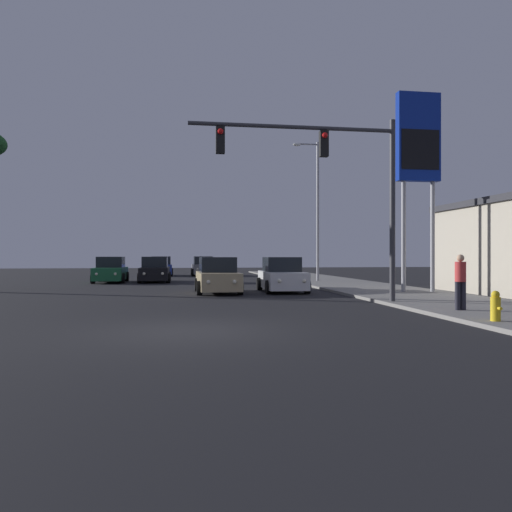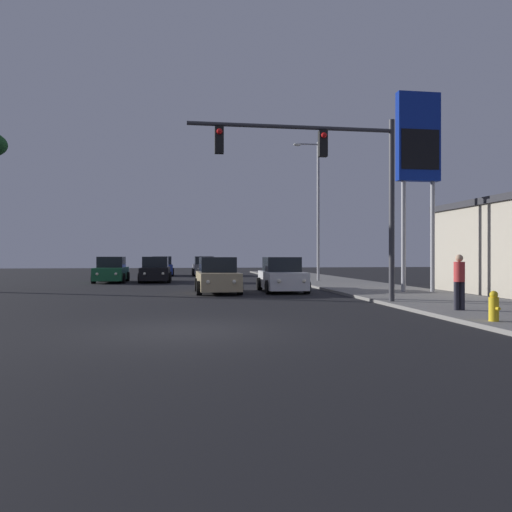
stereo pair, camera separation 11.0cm
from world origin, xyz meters
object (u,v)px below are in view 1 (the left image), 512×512
object	(u,v)px
car_tan	(218,277)
street_lamp	(316,204)
car_white	(282,276)
car_black	(155,271)
traffic_light_mast	(336,171)
car_green	(111,271)
pedestrian_on_sidewalk	(460,280)
car_blue	(161,267)
gas_station_sign	(418,148)
fire_hydrant	(496,306)
car_grey	(203,267)

from	to	relation	value
car_tan	street_lamp	distance (m)	11.47
car_white	car_tan	world-z (taller)	same
car_tan	street_lamp	world-z (taller)	street_lamp
car_black	traffic_light_mast	xyz separation A→B (m)	(7.04, -16.68, 3.97)
car_green	pedestrian_on_sidewalk	bearing A→B (deg)	123.21
car_blue	car_tan	bearing A→B (deg)	97.24
gas_station_sign	fire_hydrant	world-z (taller)	gas_station_sign
car_blue	pedestrian_on_sidewalk	bearing A→B (deg)	106.23
car_tan	street_lamp	size ratio (longest dim) A/B	0.48
car_tan	car_blue	bearing A→B (deg)	-82.10
car_blue	car_tan	xyz separation A→B (m)	(3.36, -20.67, 0.00)
car_white	pedestrian_on_sidewalk	distance (m)	10.38
car_green	traffic_light_mast	xyz separation A→B (m)	(9.88, -16.69, 3.97)
car_grey	car_green	xyz separation A→B (m)	(-6.48, -10.20, 0.00)
traffic_light_mast	car_tan	bearing A→B (deg)	119.50
car_grey	traffic_light_mast	distance (m)	27.39
car_blue	car_tan	size ratio (longest dim) A/B	1.00
gas_station_sign	fire_hydrant	bearing A→B (deg)	-106.44
street_lamp	car_green	bearing A→B (deg)	170.48
car_black	traffic_light_mast	distance (m)	18.53
car_grey	gas_station_sign	size ratio (longest dim) A/B	0.48
car_green	fire_hydrant	bearing A→B (deg)	119.11
car_blue	gas_station_sign	distance (m)	26.62
car_tan	street_lamp	xyz separation A→B (m)	(6.98, 7.99, 4.36)
fire_hydrant	pedestrian_on_sidewalk	distance (m)	2.61
car_blue	gas_station_sign	bearing A→B (deg)	116.22
pedestrian_on_sidewalk	car_tan	bearing A→B (deg)	124.64
car_tan	pedestrian_on_sidewalk	bearing A→B (deg)	123.31
car_blue	gas_station_sign	size ratio (longest dim) A/B	0.48
car_grey	gas_station_sign	world-z (taller)	gas_station_sign
car_black	pedestrian_on_sidewalk	size ratio (longest dim) A/B	2.59
car_black	traffic_light_mast	size ratio (longest dim) A/B	0.59
car_black	street_lamp	xyz separation A→B (m)	(10.36, -2.20, 4.36)
gas_station_sign	pedestrian_on_sidewalk	size ratio (longest dim) A/B	5.39
car_white	car_grey	world-z (taller)	same
car_blue	gas_station_sign	world-z (taller)	gas_station_sign
car_green	car_black	bearing A→B (deg)	-179.96
traffic_light_mast	car_blue	bearing A→B (deg)	104.51
car_white	car_blue	distance (m)	21.41
street_lamp	pedestrian_on_sidewalk	size ratio (longest dim) A/B	5.39
car_blue	car_black	bearing A→B (deg)	87.94
car_blue	car_green	world-z (taller)	same
car_black	car_tan	bearing A→B (deg)	108.89
car_white	car_green	world-z (taller)	same
car_white	car_grey	size ratio (longest dim) A/B	1.00
car_grey	street_lamp	bearing A→B (deg)	117.12
street_lamp	pedestrian_on_sidewalk	xyz separation A→B (m)	(-0.41, -17.51, -4.08)
street_lamp	car_tan	bearing A→B (deg)	-131.15
car_grey	car_green	world-z (taller)	same
car_blue	traffic_light_mast	distance (m)	28.33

